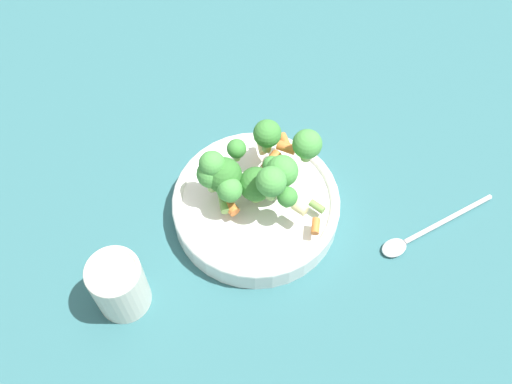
{
  "coord_description": "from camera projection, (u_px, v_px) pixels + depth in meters",
  "views": [
    {
      "loc": [
        0.35,
        -0.23,
        0.73
      ],
      "look_at": [
        0.0,
        0.0,
        0.06
      ],
      "focal_mm": 42.0,
      "sensor_mm": 36.0,
      "label": 1
    }
  ],
  "objects": [
    {
      "name": "cup",
      "position": [
        119.0,
        285.0,
        0.73
      ],
      "size": [
        0.07,
        0.07,
        0.09
      ],
      "color": "silver",
      "rests_on": "ground_plane"
    },
    {
      "name": "bowl",
      "position": [
        256.0,
        205.0,
        0.82
      ],
      "size": [
        0.23,
        0.23,
        0.04
      ],
      "color": "white",
      "rests_on": "ground_plane"
    },
    {
      "name": "ground_plane",
      "position": [
        256.0,
        213.0,
        0.84
      ],
      "size": [
        3.0,
        3.0,
        0.0
      ],
      "primitive_type": "plane",
      "color": "#2D6066"
    },
    {
      "name": "pasta_salad",
      "position": [
        254.0,
        171.0,
        0.77
      ],
      "size": [
        0.17,
        0.16,
        0.09
      ],
      "color": "#8CB766",
      "rests_on": "bowl"
    },
    {
      "name": "spoon",
      "position": [
        418.0,
        235.0,
        0.82
      ],
      "size": [
        0.03,
        0.19,
        0.01
      ],
      "rotation": [
        0.0,
        0.0,
        10.92
      ],
      "color": "silver",
      "rests_on": "ground_plane"
    }
  ]
}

